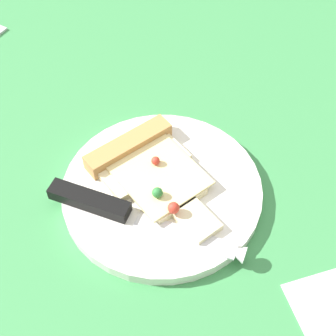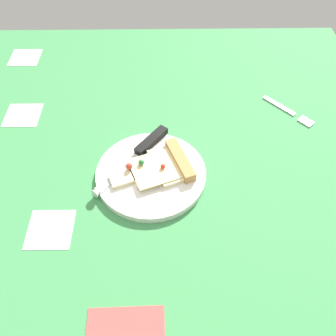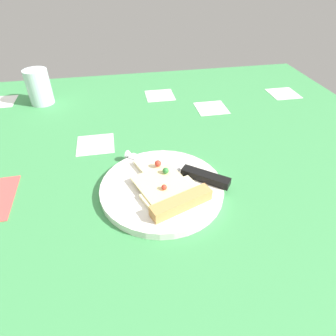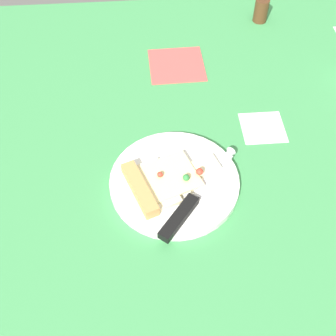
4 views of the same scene
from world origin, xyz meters
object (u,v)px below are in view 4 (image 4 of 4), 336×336
at_px(pizza_slice, 162,182).
at_px(napkin, 176,65).
at_px(knife, 193,200).
at_px(plate, 174,182).
at_px(pepper_shaker, 261,10).

xyz_separation_m(pizza_slice, napkin, (-0.36, 0.06, -0.02)).
bearing_deg(knife, napkin, 127.44).
xyz_separation_m(plate, pizza_slice, (0.01, -0.02, 0.02)).
distance_m(pizza_slice, napkin, 0.37).
bearing_deg(knife, pizza_slice, 178.00).
bearing_deg(knife, plate, 156.21).
distance_m(pizza_slice, pepper_shaker, 0.61).
relative_size(plate, napkin, 1.88).
relative_size(pizza_slice, napkin, 1.46).
bearing_deg(pepper_shaker, knife, -23.04).
xyz_separation_m(pepper_shaker, napkin, (0.17, -0.24, -0.03)).
relative_size(plate, pizza_slice, 1.29).
relative_size(pepper_shaker, napkin, 0.46).
xyz_separation_m(knife, napkin, (-0.41, 0.01, -0.02)).
height_order(plate, pizza_slice, pizza_slice).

